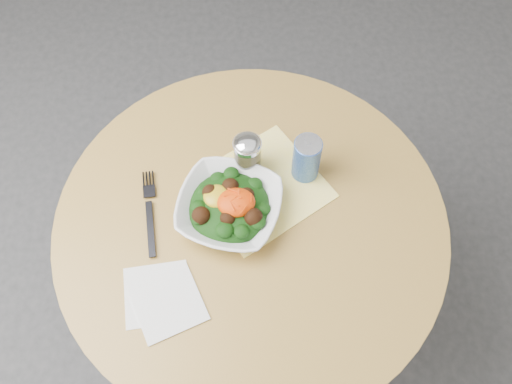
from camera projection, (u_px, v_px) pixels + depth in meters
ground at (253, 317)px, 1.95m from camera, size 6.00×6.00×0.00m
table at (251, 255)px, 1.47m from camera, size 0.90×0.90×0.75m
cloth_napkin at (261, 188)px, 1.34m from camera, size 0.36×0.35×0.00m
paper_napkins at (162, 299)px, 1.21m from camera, size 0.19×0.18×0.00m
salad_bowl at (229, 207)px, 1.28m from camera, size 0.29×0.29×0.09m
fork at (150, 210)px, 1.30m from camera, size 0.04×0.22×0.00m
spice_shaker at (247, 155)px, 1.31m from camera, size 0.07×0.07×0.12m
beverage_can at (307, 158)px, 1.31m from camera, size 0.06×0.06×0.12m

